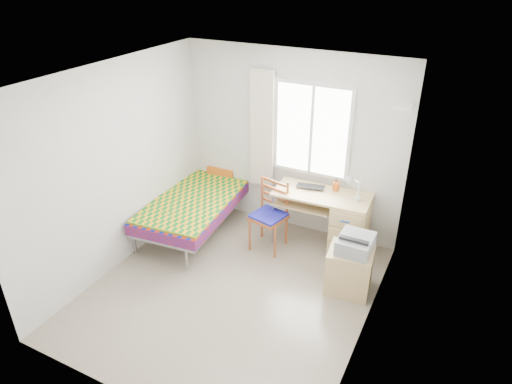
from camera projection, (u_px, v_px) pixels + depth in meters
floor at (232, 290)px, 5.59m from camera, size 3.50×3.50×0.00m
ceiling at (225, 78)px, 4.37m from camera, size 3.50×3.50×0.00m
wall_back at (291, 143)px, 6.36m from camera, size 3.20×0.00×3.20m
wall_left at (116, 169)px, 5.62m from camera, size 0.00×3.50×3.50m
wall_right at (375, 232)px, 4.34m from camera, size 0.00×3.50×3.50m
window at (312, 130)px, 6.11m from camera, size 1.10×0.04×1.30m
curtain at (262, 130)px, 6.40m from camera, size 0.35×0.05×1.70m
floating_shelf at (405, 105)px, 5.10m from camera, size 0.20×0.32×0.03m
bed at (203, 196)px, 6.74m from camera, size 1.23×2.31×0.96m
desk at (345, 223)px, 6.13m from camera, size 1.32×0.66×0.81m
chair at (271, 211)px, 6.19m from camera, size 0.50×0.50×0.98m
cabinet at (349, 270)px, 5.47m from camera, size 0.58×0.52×0.57m
printer at (355, 243)px, 5.30m from camera, size 0.38×0.44×0.19m
laptop at (310, 189)px, 6.18m from camera, size 0.42×0.31×0.03m
pen_cup at (336, 186)px, 6.15m from camera, size 0.10×0.10×0.11m
task_lamp at (352, 186)px, 5.77m from camera, size 0.22×0.32×0.39m
book at (305, 205)px, 6.26m from camera, size 0.20×0.27×0.02m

